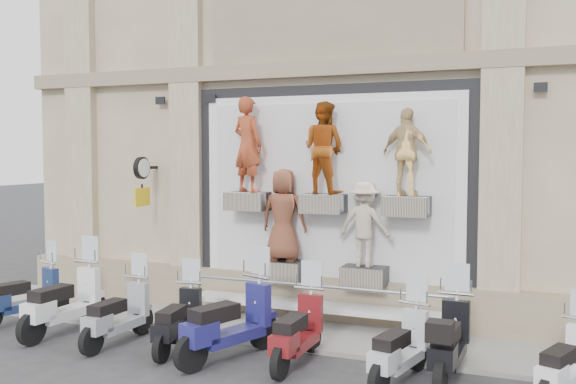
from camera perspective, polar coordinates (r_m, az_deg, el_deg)
name	(u,v)px	position (r m, az deg, el deg)	size (l,w,h in m)	color
ground	(267,371)	(9.99, -1.92, -15.59)	(90.00, 90.00, 0.00)	#2E2E30
sidewalk	(314,332)	(11.84, 2.33, -12.30)	(16.00, 2.20, 0.08)	#989590
building	(382,41)	(16.31, 8.39, 13.16)	(14.00, 8.60, 12.00)	#CAB693
shop_vitrine	(326,199)	(12.03, 3.42, -0.58)	(5.60, 0.86, 4.30)	black
guard_rail	(312,310)	(11.64, 2.16, -10.42)	(5.06, 0.10, 0.93)	#9EA0A5
clock_sign_bracket	(142,175)	(13.53, -12.83, 1.48)	(0.10, 0.80, 1.02)	black
scooter_a	(23,284)	(13.35, -22.48, -7.55)	(0.55, 1.88, 1.53)	#16254F
scooter_b	(64,287)	(12.32, -19.29, -8.00)	(0.61, 2.09, 1.70)	silver
scooter_c	(118,301)	(11.42, -14.89, -9.38)	(0.53, 1.83, 1.49)	gray
scooter_d	(178,307)	(10.88, -9.75, -10.08)	(0.52, 1.77, 1.44)	black
scooter_e	(229,306)	(10.26, -5.23, -10.04)	(0.62, 2.14, 1.74)	navy
scooter_f	(298,316)	(10.00, 0.86, -11.01)	(0.55, 1.88, 1.53)	maroon
scooter_g	(400,333)	(9.41, 9.92, -12.22)	(0.52, 1.79, 1.46)	#B2B6B9
scooter_h	(450,325)	(9.68, 14.18, -11.42)	(0.57, 1.96, 1.59)	black
scooter_i	(566,349)	(9.45, 23.50, -12.64)	(0.50, 1.70, 1.38)	white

